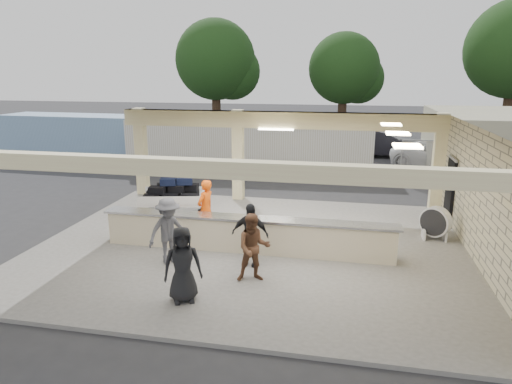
% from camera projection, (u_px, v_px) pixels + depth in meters
% --- Properties ---
extents(ground, '(120.00, 120.00, 0.00)m').
position_uv_depth(ground, '(250.00, 247.00, 13.19)').
color(ground, '#2A2A2C').
rests_on(ground, ground).
extents(pavilion, '(12.01, 10.00, 3.55)m').
position_uv_depth(pavilion, '(262.00, 197.00, 13.43)').
color(pavilion, '#64615D').
rests_on(pavilion, ground).
extents(baggage_counter, '(8.20, 0.58, 0.98)m').
position_uv_depth(baggage_counter, '(246.00, 234.00, 12.57)').
color(baggage_counter, beige).
rests_on(baggage_counter, pavilion).
extents(luggage_cart, '(2.51, 1.86, 1.32)m').
position_uv_depth(luggage_cart, '(174.00, 195.00, 15.66)').
color(luggage_cart, white).
rests_on(luggage_cart, pavilion).
extents(drum_fan, '(0.91, 0.76, 1.00)m').
position_uv_depth(drum_fan, '(435.00, 222.00, 13.44)').
color(drum_fan, white).
rests_on(drum_fan, pavilion).
extents(baggage_handler, '(0.55, 0.73, 1.77)m').
position_uv_depth(baggage_handler, '(206.00, 209.00, 13.50)').
color(baggage_handler, '#E9500C').
rests_on(baggage_handler, pavilion).
extents(passenger_a, '(0.87, 0.57, 1.65)m').
position_uv_depth(passenger_a, '(254.00, 248.00, 10.69)').
color(passenger_a, brown).
rests_on(passenger_a, pavilion).
extents(passenger_b, '(0.98, 0.41, 1.64)m').
position_uv_depth(passenger_b, '(250.00, 235.00, 11.57)').
color(passenger_b, black).
rests_on(passenger_b, pavilion).
extents(passenger_c, '(1.05, 1.11, 1.75)m').
position_uv_depth(passenger_c, '(169.00, 231.00, 11.67)').
color(passenger_c, '#47474C').
rests_on(passenger_c, pavilion).
extents(passenger_d, '(0.88, 0.66, 1.68)m').
position_uv_depth(passenger_d, '(183.00, 264.00, 9.73)').
color(passenger_d, black).
rests_on(passenger_d, pavilion).
extents(car_white_a, '(5.81, 4.39, 1.50)m').
position_uv_depth(car_white_a, '(447.00, 156.00, 23.22)').
color(car_white_a, white).
rests_on(car_white_a, ground).
extents(car_white_b, '(4.18, 1.97, 1.27)m').
position_uv_depth(car_white_b, '(509.00, 156.00, 23.95)').
color(car_white_b, white).
rests_on(car_white_b, ground).
extents(car_dark, '(4.83, 1.90, 1.59)m').
position_uv_depth(car_dark, '(378.00, 143.00, 27.16)').
color(car_dark, black).
rests_on(car_dark, ground).
extents(container_white, '(12.22, 3.16, 2.62)m').
position_uv_depth(container_white, '(249.00, 146.00, 23.03)').
color(container_white, silver).
rests_on(container_white, ground).
extents(container_blue, '(10.13, 2.77, 2.61)m').
position_uv_depth(container_blue, '(91.00, 139.00, 25.37)').
color(container_blue, '#7A9AC4').
rests_on(container_blue, ground).
extents(tree_left, '(6.60, 6.30, 9.00)m').
position_uv_depth(tree_left, '(220.00, 63.00, 36.13)').
color(tree_left, '#382619').
rests_on(tree_left, ground).
extents(tree_mid, '(6.00, 5.60, 8.00)m').
position_uv_depth(tree_mid, '(348.00, 71.00, 36.26)').
color(tree_mid, '#382619').
rests_on(tree_mid, ground).
extents(adjacent_building, '(6.00, 8.00, 3.20)m').
position_uv_depth(adjacent_building, '(504.00, 148.00, 20.42)').
color(adjacent_building, '#B0AC8C').
rests_on(adjacent_building, ground).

